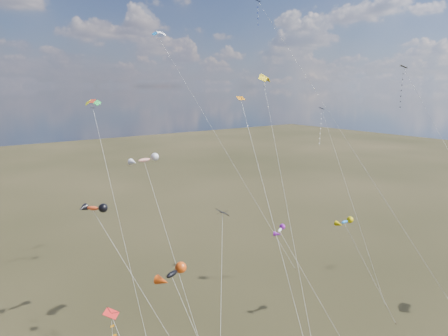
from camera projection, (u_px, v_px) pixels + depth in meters
diamond_black_high at (409, 100)px, 55.45m from camera, size 7.60×25.57×31.81m
diamond_navy_tall at (277, 41)px, 60.94m from camera, size 11.53×28.77×41.97m
diamond_black_mid at (222, 273)px, 32.19m from camera, size 7.82×9.90×18.55m
diamond_navy_right at (323, 134)px, 61.65m from camera, size 3.19×15.31×25.71m
diamond_orange_center at (266, 196)px, 38.38m from camera, size 8.31×22.58×27.80m
parafoil_yellow at (265, 77)px, 47.34m from camera, size 9.54×19.26×30.71m
parafoil_blue_white at (160, 34)px, 66.04m from camera, size 13.49×21.82×38.22m
parafoil_tricolor at (93, 103)px, 52.08m from camera, size 3.08×20.83×27.49m
novelty_black_orange at (172, 274)px, 35.64m from camera, size 3.70×8.31×12.99m
novelty_orange_black at (93, 209)px, 37.89m from camera, size 7.88×9.75×18.03m
novelty_white_purple at (280, 231)px, 43.28m from camera, size 5.29×8.70×13.90m
novelty_redwhite_stripe at (144, 160)px, 49.71m from camera, size 3.64×17.00×20.48m
novelty_blue_yellow at (345, 222)px, 50.46m from camera, size 4.00×6.96×12.51m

